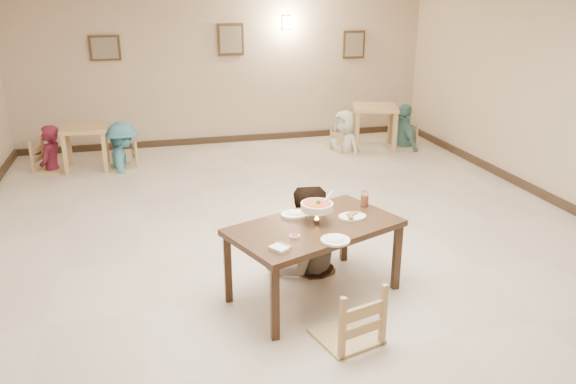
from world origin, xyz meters
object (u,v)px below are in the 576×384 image
object	(u,v)px
chair_near	(348,283)
main_table	(315,232)
bg_diner_d	(406,104)
bg_table_left	(85,134)
bg_diner_a	(46,125)
bg_diner_c	(346,111)
chair_far	(302,225)
bg_chair_ll	(48,141)
bg_chair_lr	(122,142)
main_diner	(306,186)
curry_warmer	(317,207)
drink_glass	(365,199)
bg_chair_rl	(345,128)
bg_diner_b	(120,122)
bg_table_right	(375,113)
bg_chair_rr	(404,124)

from	to	relation	value
chair_near	main_table	bearing A→B (deg)	-100.69
bg_diner_d	bg_table_left	bearing A→B (deg)	83.30
bg_diner_a	bg_diner_c	xyz separation A→B (m)	(5.24, -0.07, -0.01)
main_table	chair_far	bearing A→B (deg)	62.60
bg_chair_ll	bg_chair_lr	xyz separation A→B (m)	(1.18, -0.14, -0.06)
bg_table_left	bg_chair_lr	bearing A→B (deg)	-7.69
chair_near	main_diner	distance (m)	1.44
bg_chair_ll	bg_diner_c	bearing A→B (deg)	-72.44
main_table	bg_chair_ll	world-z (taller)	bg_chair_ll
curry_warmer	bg_table_left	distance (m)	5.58
chair_near	bg_diner_c	size ratio (longest dim) A/B	0.71
drink_glass	bg_diner_c	size ratio (longest dim) A/B	0.10
main_diner	bg_chair_rl	xyz separation A→B (m)	(2.07, 4.41, -0.51)
bg_diner_a	bg_diner_b	bearing A→B (deg)	99.36
main_table	bg_diner_b	bearing A→B (deg)	89.46
chair_near	bg_table_right	distance (m)	6.42
bg_diner_d	bg_chair_lr	bearing A→B (deg)	84.16
curry_warmer	bg_table_right	bearing A→B (deg)	61.37
chair_near	bg_chair_ll	distance (m)	6.65
main_table	bg_chair_rl	distance (m)	5.44
bg_chair_rr	drink_glass	bearing A→B (deg)	-39.94
bg_chair_rr	bg_diner_b	distance (m)	5.29
bg_table_left	bg_chair_ll	world-z (taller)	bg_chair_ll
bg_table_right	bg_chair_rl	xyz separation A→B (m)	(-0.61, -0.04, -0.24)
chair_near	bg_chair_rl	xyz separation A→B (m)	(2.09, 5.78, -0.10)
bg_diner_c	bg_diner_d	world-z (taller)	bg_diner_d
bg_diner_d	bg_diner_a	bearing A→B (deg)	82.82
bg_table_left	bg_diner_a	xyz separation A→B (m)	(-0.59, 0.06, 0.18)
drink_glass	bg_table_left	world-z (taller)	drink_glass
chair_far	drink_glass	world-z (taller)	drink_glass
drink_glass	bg_diner_c	xyz separation A→B (m)	(1.50, 4.66, -0.07)
chair_far	curry_warmer	world-z (taller)	curry_warmer
main_table	bg_diner_d	xyz separation A→B (m)	(3.37, 5.00, 0.15)
bg_diner_d	curry_warmer	bearing A→B (deg)	139.49
chair_far	drink_glass	xyz separation A→B (m)	(0.58, -0.36, 0.38)
bg_chair_lr	chair_far	bearing A→B (deg)	14.72
main_diner	bg_diner_b	world-z (taller)	main_diner
bg_chair_rl	bg_diner_a	bearing A→B (deg)	72.42
bg_diner_b	bg_diner_d	distance (m)	5.28
drink_glass	bg_chair_rr	distance (m)	5.41
chair_far	bg_table_left	distance (m)	5.03
curry_warmer	bg_chair_lr	size ratio (longest dim) A/B	0.39
curry_warmer	bg_diner_d	size ratio (longest dim) A/B	0.21
chair_far	main_diner	xyz separation A→B (m)	(0.01, -0.11, 0.49)
bg_table_left	bg_table_right	world-z (taller)	bg_table_right
chair_near	bg_table_left	xyz separation A→B (m)	(-2.56, 5.80, 0.06)
drink_glass	bg_chair_rr	bearing A→B (deg)	59.78
bg_diner_b	bg_table_left	bearing A→B (deg)	77.67
chair_far	bg_table_right	distance (m)	5.10
main_diner	bg_chair_ll	world-z (taller)	main_diner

